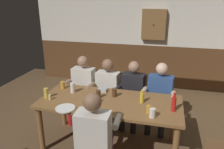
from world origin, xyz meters
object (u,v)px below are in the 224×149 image
pint_glass_1 (149,109)px  wall_dart_cabinet (154,25)px  person_0 (82,86)px  pint_glass_6 (114,93)px  person_3 (159,94)px  pint_glass_3 (94,100)px  pint_glass_7 (73,88)px  plate_0 (65,108)px  bottle_0 (142,97)px  table_candle (50,97)px  condiment_caddy (102,90)px  pint_glass_2 (46,93)px  pint_glass_4 (63,85)px  bottle_1 (174,104)px  person_1 (106,88)px  person_4 (95,133)px  person_2 (132,91)px  dining_table (110,107)px  pint_glass_0 (152,113)px  pint_glass_5 (98,94)px

pint_glass_1 → wall_dart_cabinet: 2.86m
person_0 → pint_glass_6: size_ratio=9.28×
person_3 → pint_glass_3: 1.23m
pint_glass_6 → wall_dart_cabinet: (0.38, 2.38, 0.76)m
pint_glass_6 → pint_glass_7: bearing=-179.4°
plate_0 → bottle_0: 1.08m
table_candle → condiment_caddy: size_ratio=0.57×
table_candle → bottle_0: size_ratio=0.41×
bottle_0 → pint_glass_6: bottle_0 is taller
condiment_caddy → bottle_0: 0.70m
pint_glass_2 → pint_glass_4: pint_glass_2 is taller
wall_dart_cabinet → plate_0: bearing=-107.7°
table_candle → plate_0: size_ratio=0.30×
bottle_0 → bottle_1: 0.46m
plate_0 → pint_glass_3: 0.40m
pint_glass_2 → pint_glass_7: pint_glass_7 is taller
person_3 → pint_glass_1: 0.91m
pint_glass_7 → pint_glass_2: bearing=-137.3°
person_0 → table_candle: person_0 is taller
pint_glass_3 → pint_glass_7: pint_glass_7 is taller
pint_glass_4 → pint_glass_7: size_ratio=0.76×
person_1 → plate_0: 1.10m
person_4 → person_2: bearing=79.4°
pint_glass_4 → person_1: bearing=34.2°
pint_glass_7 → dining_table: bearing=-13.1°
pint_glass_0 → pint_glass_5: (-0.83, 0.38, 0.00)m
bottle_1 → pint_glass_5: 1.10m
person_3 → pint_glass_0: size_ratio=9.92×
pint_glass_0 → pint_glass_6: (-0.61, 0.48, 0.01)m
pint_glass_2 → pint_glass_6: pint_glass_2 is taller
person_1 → person_2: (0.47, 0.00, -0.01)m
condiment_caddy → pint_glass_0: (0.83, -0.61, 0.03)m
bottle_1 → pint_glass_0: (-0.26, -0.23, -0.05)m
pint_glass_3 → pint_glass_6: size_ratio=1.02×
table_candle → pint_glass_1: bearing=-1.2°
plate_0 → pint_glass_0: bearing=3.1°
pint_glass_2 → pint_glass_3: size_ratio=1.14×
plate_0 → pint_glass_4: pint_glass_4 is taller
bottle_1 → wall_dart_cabinet: 2.76m
pint_glass_1 → pint_glass_4: pint_glass_4 is taller
dining_table → pint_glass_7: size_ratio=12.97×
person_2 → person_3: bearing=-174.1°
dining_table → pint_glass_6: 0.23m
person_3 → person_4: person_4 is taller
plate_0 → bottle_0: bottle_0 is taller
person_1 → pint_glass_1: 1.22m
person_2 → bottle_0: size_ratio=6.04×
bottle_1 → person_4: bearing=-146.3°
person_2 → pint_glass_1: (0.35, -0.89, 0.17)m
person_3 → condiment_caddy: person_3 is taller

